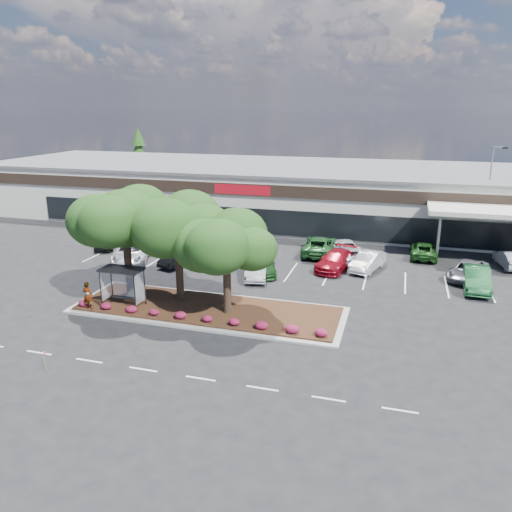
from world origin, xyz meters
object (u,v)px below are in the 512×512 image
(survey_stake, at_px, (45,359))
(car_0, at_px, (105,240))
(light_pole, at_px, (488,201))
(car_1, at_px, (131,253))

(survey_stake, relative_size, car_0, 0.26)
(light_pole, relative_size, survey_stake, 8.26)
(car_0, xyz_separation_m, car_1, (4.67, -3.30, 0.10))
(light_pole, bearing_deg, survey_stake, -126.52)
(car_0, bearing_deg, car_1, -59.88)
(survey_stake, bearing_deg, car_1, 106.60)
(light_pole, bearing_deg, car_1, -152.45)
(car_0, bearing_deg, light_pole, -4.96)
(car_1, bearing_deg, light_pole, 7.34)
(light_pole, relative_size, car_0, 2.19)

